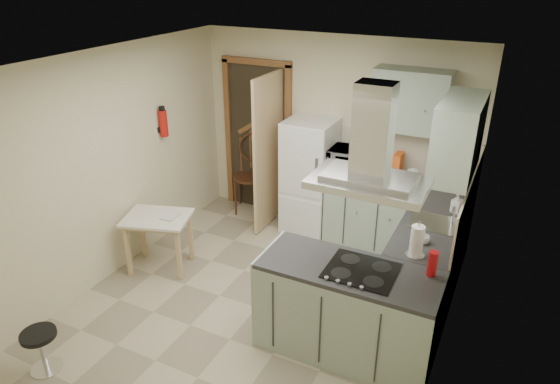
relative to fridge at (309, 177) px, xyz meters
The scene contains 28 objects.
floor 1.96m from the fridge, 83.66° to the right, with size 4.20×4.20×0.00m, color tan.
ceiling 2.52m from the fridge, 83.66° to the right, with size 4.20×4.20×0.00m, color silver.
back_wall 0.62m from the fridge, 56.31° to the left, with size 3.60×3.60×0.00m, color beige.
left_wall 2.46m from the fridge, 131.63° to the right, with size 4.20×4.20×0.00m, color beige.
right_wall 2.74m from the fridge, 41.99° to the right, with size 4.20×4.20×0.00m, color beige.
doorway 0.99m from the fridge, 163.30° to the left, with size 1.10×0.12×2.10m, color brown.
fridge is the anchor object (origin of this frame).
counter_back 0.91m from the fridge, ahead, with size 1.08×0.60×0.90m, color #9EB2A0.
counter_right 1.85m from the fridge, 21.66° to the right, with size 0.60×1.95×0.90m, color #9EB2A0.
splashback 1.26m from the fridge, 13.94° to the left, with size 1.68×0.02×0.50m, color beige.
wall_cabinet_back 1.60m from the fridge, ahead, with size 0.85×0.35×0.70m, color #9EB2A0.
wall_cabinet_right 2.33m from the fridge, 27.50° to the right, with size 0.35×0.90×0.70m, color #9EB2A0.
peninsula 2.35m from the fridge, 58.26° to the right, with size 1.55×0.65×0.90m, color #9EB2A0.
hob 2.39m from the fridge, 56.21° to the right, with size 0.58×0.50×0.01m, color black.
extractor_hood 2.57m from the fridge, 56.21° to the right, with size 0.90×0.55×0.10m, color silver.
sink 1.91m from the fridge, 26.57° to the right, with size 0.45×0.40×0.01m, color silver.
fire_extinguisher 1.93m from the fridge, 149.70° to the right, with size 0.10×0.10×0.32m, color #B2140F.
drop_leaf_table 2.04m from the fridge, 125.38° to the right, with size 0.72×0.54×0.67m, color tan.
bentwood_chair 1.00m from the fridge, behind, with size 0.45×0.45×1.01m, color #52311B.
stool 3.58m from the fridge, 107.49° to the right, with size 0.30×0.30×0.40m, color black.
microwave 0.59m from the fridge, ahead, with size 0.58×0.39×0.32m, color black.
kettle 1.31m from the fridge, ahead, with size 0.13×0.13×0.19m, color silver.
cereal_box 1.14m from the fridge, ahead, with size 0.09×0.21×0.32m, color #F05B1C.
soap_bottle 1.95m from the fridge, 14.89° to the right, with size 0.09×0.10×0.21m, color #B9B9C7.
paper_towel 2.29m from the fridge, 42.36° to the right, with size 0.12×0.12×0.30m, color white.
cup 2.14m from the fridge, 37.21° to the right, with size 0.10×0.10×0.08m, color silver.
red_bottle 2.59m from the fridge, 43.70° to the right, with size 0.08×0.08×0.23m, color #B40F14.
book 1.92m from the fridge, 125.08° to the right, with size 0.16×0.21×0.10m, color #AA384C.
Camera 1 is at (2.07, -3.65, 3.29)m, focal length 32.00 mm.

